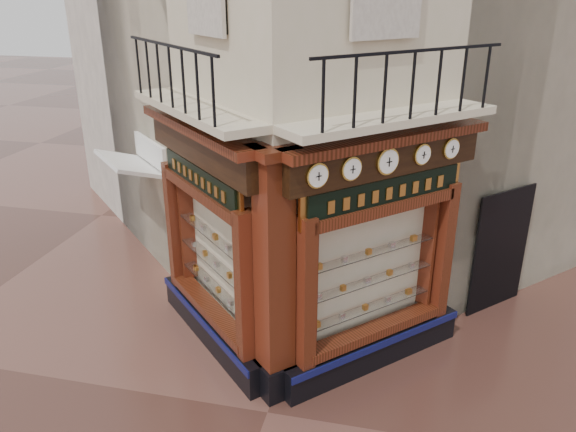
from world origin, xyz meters
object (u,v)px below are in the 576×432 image
(clock_a, at_px, (317,176))
(clock_c, at_px, (388,161))
(signboard_right, at_px, (386,192))
(clock_d, at_px, (422,154))
(clock_e, at_px, (451,149))
(awning, at_px, (142,273))
(signboard_left, at_px, (200,178))
(clock_b, at_px, (351,169))
(corner_pilaster, at_px, (274,282))

(clock_a, height_order, clock_c, clock_c)
(clock_c, relative_size, signboard_right, 0.18)
(clock_a, height_order, signboard_right, clock_a)
(clock_d, xyz_separation_m, clock_e, (0.43, 0.43, -0.00))
(awning, distance_m, signboard_left, 4.48)
(clock_e, distance_m, signboard_left, 3.93)
(clock_a, xyz_separation_m, clock_e, (1.77, 1.77, -0.00))
(awning, xyz_separation_m, signboard_right, (5.33, -2.15, 3.10))
(clock_b, distance_m, clock_d, 1.33)
(signboard_left, bearing_deg, awning, 3.26)
(clock_c, bearing_deg, signboard_right, 43.85)
(corner_pilaster, bearing_deg, clock_a, -45.53)
(clock_c, bearing_deg, clock_b, 180.00)
(clock_b, xyz_separation_m, signboard_right, (0.46, 0.62, -0.52))
(clock_c, bearing_deg, clock_d, 0.00)
(corner_pilaster, distance_m, signboard_left, 2.12)
(clock_c, xyz_separation_m, signboard_right, (0.00, 0.16, -0.52))
(clock_b, relative_size, signboard_right, 0.15)
(awning, distance_m, signboard_right, 6.53)
(clock_d, bearing_deg, clock_b, 180.00)
(corner_pilaster, relative_size, clock_d, 12.30)
(signboard_right, bearing_deg, clock_c, -136.15)
(corner_pilaster, height_order, clock_c, corner_pilaster)
(clock_a, distance_m, awning, 6.57)
(clock_c, bearing_deg, awning, 111.57)
(awning, bearing_deg, clock_a, -170.34)
(signboard_left, bearing_deg, clock_d, -129.65)
(clock_c, distance_m, awning, 6.84)
(clock_a, distance_m, clock_e, 2.50)
(signboard_right, bearing_deg, clock_a, -175.25)
(clock_a, height_order, signboard_left, clock_a)
(signboard_right, bearing_deg, signboard_left, 135.00)
(awning, bearing_deg, clock_d, -152.51)
(clock_a, bearing_deg, clock_d, 0.00)
(corner_pilaster, height_order, signboard_left, corner_pilaster)
(clock_c, relative_size, signboard_left, 0.20)
(clock_e, bearing_deg, corner_pilaster, 171.67)
(clock_b, bearing_deg, clock_c, -0.00)
(corner_pilaster, height_order, clock_d, corner_pilaster)
(clock_c, distance_m, signboard_left, 2.97)
(clock_b, relative_size, awning, 0.20)
(corner_pilaster, height_order, awning, corner_pilaster)
(clock_e, bearing_deg, awning, 122.32)
(clock_d, distance_m, clock_e, 0.61)
(corner_pilaster, bearing_deg, clock_d, -10.47)
(clock_a, bearing_deg, awning, 99.66)
(clock_d, bearing_deg, signboard_left, 140.35)
(corner_pilaster, distance_m, clock_e, 3.39)
(signboard_left, bearing_deg, clock_b, -149.16)
(clock_c, bearing_deg, clock_e, 0.00)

